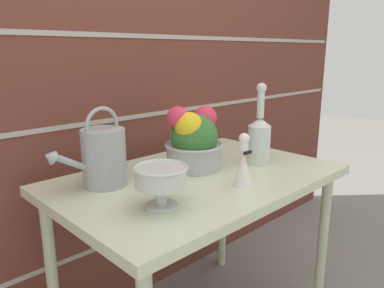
{
  "coord_description": "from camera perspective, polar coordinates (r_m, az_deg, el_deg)",
  "views": [
    {
      "loc": [
        -0.99,
        -0.99,
        1.22
      ],
      "look_at": [
        0.0,
        0.04,
        0.86
      ],
      "focal_mm": 35.0,
      "sensor_mm": 36.0,
      "label": 1
    }
  ],
  "objects": [
    {
      "name": "figurine_vase",
      "position": [
        1.36,
        7.82,
        -3.13
      ],
      "size": [
        0.07,
        0.07,
        0.2
      ],
      "color": "white",
      "rests_on": "patio_table"
    },
    {
      "name": "brick_wall",
      "position": [
        1.76,
        -9.8,
        10.05
      ],
      "size": [
        3.6,
        0.08,
        2.2
      ],
      "color": "brown",
      "rests_on": "ground_plane"
    },
    {
      "name": "patio_table",
      "position": [
        1.51,
        0.96,
        -7.53
      ],
      "size": [
        1.11,
        0.72,
        0.74
      ],
      "color": "beige",
      "rests_on": "ground_plane"
    },
    {
      "name": "crystal_pedestal_bowl",
      "position": [
        1.16,
        -4.76,
        -5.26
      ],
      "size": [
        0.17,
        0.17,
        0.14
      ],
      "color": "silver",
      "rests_on": "patio_table"
    },
    {
      "name": "glass_decanter",
      "position": [
        1.62,
        10.21,
        1.05
      ],
      "size": [
        0.1,
        0.1,
        0.35
      ],
      "color": "silver",
      "rests_on": "patio_table"
    },
    {
      "name": "watering_can",
      "position": [
        1.38,
        -13.42,
        -1.81
      ],
      "size": [
        0.3,
        0.16,
        0.29
      ],
      "color": "#9EA3A8",
      "rests_on": "patio_table"
    },
    {
      "name": "flower_planter",
      "position": [
        1.53,
        0.25,
        0.49
      ],
      "size": [
        0.24,
        0.24,
        0.26
      ],
      "color": "#ADADB2",
      "rests_on": "patio_table"
    }
  ]
}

